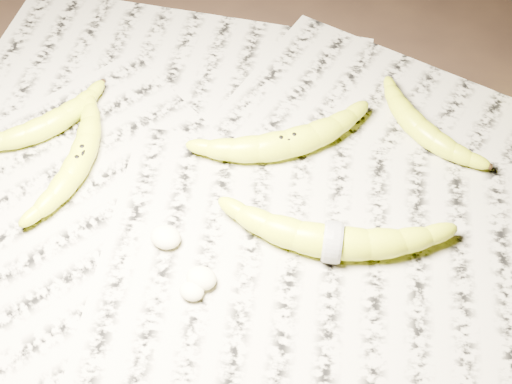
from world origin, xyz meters
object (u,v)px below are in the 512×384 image
(banana_left_b, at_px, (46,124))
(banana_taped, at_px, (333,240))
(banana_center, at_px, (287,142))
(banana_left_a, at_px, (80,157))
(banana_upper_a, at_px, (420,127))

(banana_left_b, distance_m, banana_taped, 0.41)
(banana_left_b, relative_size, banana_center, 0.78)
(banana_left_a, bearing_deg, banana_left_b, 55.06)
(banana_left_a, bearing_deg, banana_upper_a, -70.24)
(banana_taped, bearing_deg, banana_left_b, 161.64)
(banana_left_b, relative_size, banana_upper_a, 1.01)
(banana_center, xyz_separation_m, banana_upper_a, (0.15, 0.09, -0.00))
(banana_left_a, height_order, banana_center, banana_center)
(banana_upper_a, bearing_deg, banana_taped, -70.13)
(banana_left_a, distance_m, banana_upper_a, 0.44)
(banana_center, bearing_deg, banana_left_b, 156.97)
(banana_left_a, xyz_separation_m, banana_upper_a, (0.39, 0.21, -0.00))
(banana_left_a, height_order, banana_taped, banana_taped)
(banana_center, height_order, banana_upper_a, banana_center)
(banana_center, relative_size, banana_taped, 0.87)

